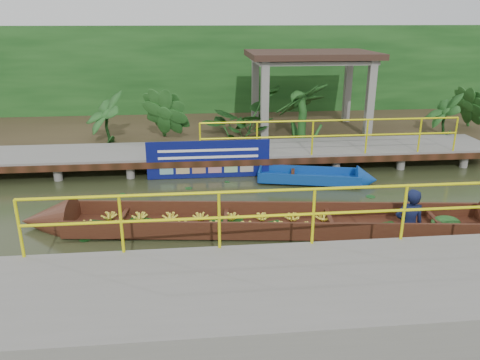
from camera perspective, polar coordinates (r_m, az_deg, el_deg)
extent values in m
plane|color=#272E17|center=(11.12, 0.73, -3.75)|extent=(80.00, 80.00, 0.00)
cube|color=#362A1B|center=(18.17, -1.96, 6.18)|extent=(30.00, 8.00, 0.45)
cube|color=slate|center=(14.24, -0.86, 3.61)|extent=(16.00, 2.00, 0.15)
cube|color=black|center=(13.31, -0.49, 2.12)|extent=(16.00, 0.12, 0.18)
cylinder|color=#EEEB0C|center=(13.59, 11.20, 7.15)|extent=(7.50, 0.05, 0.05)
cylinder|color=#EEEB0C|center=(13.69, 11.07, 5.31)|extent=(7.50, 0.05, 0.05)
cylinder|color=#EEEB0C|center=(13.70, 11.06, 5.11)|extent=(0.05, 0.05, 1.00)
cylinder|color=slate|center=(14.34, -25.18, 0.67)|extent=(0.24, 0.24, 0.55)
cylinder|color=slate|center=(15.79, -23.39, 2.52)|extent=(0.24, 0.24, 0.55)
cylinder|color=slate|center=(13.80, -17.34, 0.98)|extent=(0.24, 0.24, 0.55)
cylinder|color=slate|center=(15.30, -16.24, 2.86)|extent=(0.24, 0.24, 0.55)
cylinder|color=slate|center=(13.53, -9.03, 1.28)|extent=(0.24, 0.24, 0.55)
cylinder|color=slate|center=(15.06, -8.74, 3.16)|extent=(0.24, 0.24, 0.55)
cylinder|color=slate|center=(13.56, -0.56, 1.56)|extent=(0.24, 0.24, 0.55)
cylinder|color=slate|center=(15.08, -1.12, 3.41)|extent=(0.24, 0.24, 0.55)
cylinder|color=slate|center=(13.88, 7.69, 1.80)|extent=(0.24, 0.24, 0.55)
cylinder|color=slate|center=(15.37, 6.34, 3.60)|extent=(0.24, 0.24, 0.55)
cylinder|color=slate|center=(14.47, 15.43, 2.00)|extent=(0.24, 0.24, 0.55)
cylinder|color=slate|center=(15.90, 13.42, 3.72)|extent=(0.24, 0.24, 0.55)
cylinder|color=slate|center=(15.30, 22.45, 2.14)|extent=(0.24, 0.24, 0.55)
cylinder|color=slate|center=(16.66, 19.95, 3.78)|extent=(0.24, 0.24, 0.55)
cylinder|color=slate|center=(13.56, -0.56, 1.56)|extent=(0.24, 0.24, 0.55)
cube|color=slate|center=(7.53, 12.32, -13.79)|extent=(18.00, 2.40, 0.70)
cylinder|color=#EEEB0C|center=(7.91, 10.52, -1.03)|extent=(10.00, 0.05, 0.05)
cylinder|color=#EEEB0C|center=(8.08, 10.33, -4.03)|extent=(10.00, 0.05, 0.05)
cylinder|color=#EEEB0C|center=(8.10, 10.31, -4.35)|extent=(0.05, 0.05, 1.00)
cube|color=slate|center=(15.69, 3.03, 9.18)|extent=(0.25, 0.25, 2.80)
cube|color=slate|center=(16.62, 15.55, 9.08)|extent=(0.25, 0.25, 2.80)
cube|color=slate|center=(18.03, 1.86, 10.53)|extent=(0.25, 0.25, 2.80)
cube|color=slate|center=(18.84, 12.96, 10.44)|extent=(0.25, 0.25, 2.80)
cube|color=slate|center=(17.04, 8.66, 14.22)|extent=(4.00, 2.60, 0.12)
cube|color=#35221A|center=(17.03, 8.69, 14.89)|extent=(4.40, 3.00, 0.20)
cube|color=#143E14|center=(20.33, -2.52, 12.66)|extent=(30.00, 0.80, 4.00)
cube|color=#3D1A10|center=(10.18, 4.61, -5.68)|extent=(9.07, 2.17, 0.07)
cube|color=#3D1A10|center=(10.62, 4.45, -3.63)|extent=(8.94, 1.12, 0.38)
cube|color=#3D1A10|center=(9.60, 4.84, -6.25)|extent=(8.94, 1.12, 0.38)
cone|color=#3D1A10|center=(11.01, -22.45, -4.67)|extent=(1.24, 1.20, 1.08)
ellipsoid|color=#143E14|center=(10.97, 23.80, -4.81)|extent=(0.68, 0.57, 0.29)
imported|color=#0F1638|center=(10.41, 20.38, -1.05)|extent=(0.65, 0.46, 1.69)
cube|color=navy|center=(13.10, 8.43, 0.11)|extent=(2.86, 1.44, 0.09)
cube|color=navy|center=(13.46, 8.44, 1.13)|extent=(2.69, 0.69, 0.27)
cube|color=navy|center=(12.68, 8.46, -0.02)|extent=(2.69, 0.69, 0.27)
cube|color=navy|center=(13.11, 2.44, 0.83)|extent=(0.24, 0.81, 0.27)
cone|color=navy|center=(13.21, 15.20, 0.04)|extent=(0.71, 0.88, 0.77)
cube|color=black|center=(13.06, 6.45, 0.81)|extent=(0.28, 0.82, 0.05)
cube|color=#0B125D|center=(13.21, -3.85, 2.53)|extent=(3.46, 0.03, 1.08)
cube|color=white|center=(13.11, -3.88, 3.63)|extent=(2.81, 0.01, 0.07)
cube|color=white|center=(13.17, -3.86, 2.79)|extent=(2.81, 0.01, 0.07)
imported|color=#143E14|center=(15.99, -16.04, 7.90)|extent=(1.51, 1.51, 1.88)
imported|color=#143E14|center=(15.76, -8.80, 8.26)|extent=(1.51, 1.51, 1.88)
imported|color=#143E14|center=(15.83, 0.37, 8.53)|extent=(1.51, 1.51, 1.88)
imported|color=#143E14|center=(16.16, 7.52, 8.60)|extent=(1.51, 1.51, 1.88)
imported|color=#143E14|center=(17.97, 23.40, 8.27)|extent=(1.51, 1.51, 1.88)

